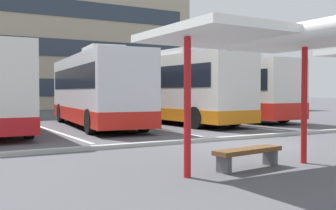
% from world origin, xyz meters
% --- Properties ---
extents(ground_plane, '(160.00, 160.00, 0.00)m').
position_xyz_m(ground_plane, '(0.00, 0.00, 0.00)').
color(ground_plane, '#515156').
extents(terminal_building, '(31.91, 15.89, 21.35)m').
position_xyz_m(terminal_building, '(0.02, 36.26, 9.31)').
color(terminal_building, tan).
rests_on(terminal_building, ground).
extents(coach_bus_1, '(3.49, 10.37, 3.68)m').
position_xyz_m(coach_bus_1, '(-1.87, 8.89, 1.73)').
color(coach_bus_1, silver).
rests_on(coach_bus_1, ground).
extents(coach_bus_2, '(3.25, 11.79, 3.82)m').
position_xyz_m(coach_bus_2, '(2.39, 9.68, 1.82)').
color(coach_bus_2, silver).
rests_on(coach_bus_2, ground).
extents(coach_bus_3, '(2.70, 10.21, 3.69)m').
position_xyz_m(coach_bus_3, '(6.43, 9.60, 1.71)').
color(coach_bus_3, silver).
rests_on(coach_bus_3, ground).
extents(lane_stripe_1, '(0.16, 14.00, 0.01)m').
position_xyz_m(lane_stripe_1, '(-4.23, 9.69, 0.00)').
color(lane_stripe_1, white).
rests_on(lane_stripe_1, ground).
extents(lane_stripe_2, '(0.16, 14.00, 0.01)m').
position_xyz_m(lane_stripe_2, '(0.00, 9.69, 0.00)').
color(lane_stripe_2, white).
rests_on(lane_stripe_2, ground).
extents(lane_stripe_3, '(0.16, 14.00, 0.01)m').
position_xyz_m(lane_stripe_3, '(4.23, 9.69, 0.00)').
color(lane_stripe_3, white).
rests_on(lane_stripe_3, ground).
extents(lane_stripe_4, '(0.16, 14.00, 0.01)m').
position_xyz_m(lane_stripe_4, '(8.46, 9.69, 0.00)').
color(lane_stripe_4, white).
rests_on(lane_stripe_4, ground).
extents(waiting_shelter_0, '(4.23, 5.01, 2.95)m').
position_xyz_m(waiting_shelter_0, '(-2.75, -3.38, 2.74)').
color(waiting_shelter_0, red).
rests_on(waiting_shelter_0, ground).
extents(bench_0, '(1.82, 0.65, 0.45)m').
position_xyz_m(bench_0, '(-2.75, -3.02, 0.34)').
color(bench_0, brown).
rests_on(bench_0, ground).
extents(platform_kerb, '(44.00, 0.24, 0.12)m').
position_xyz_m(platform_kerb, '(0.00, 1.41, 0.06)').
color(platform_kerb, '#ADADA8').
rests_on(platform_kerb, ground).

